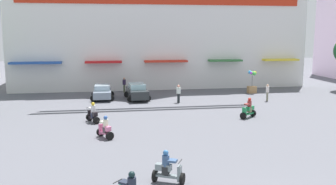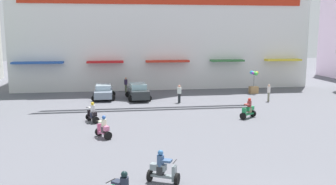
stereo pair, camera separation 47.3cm
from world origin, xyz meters
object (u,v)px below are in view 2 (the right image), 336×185
parked_car_0 (104,92)px  scooter_rider_4 (163,169)px  pedestrian_2 (179,93)px  balloon_vendor_cart (254,83)px  parked_car_1 (138,91)px  scooter_rider_2 (103,128)px  scooter_rider_6 (92,114)px  scooter_rider_5 (248,110)px  pedestrian_1 (126,84)px  pedestrian_0 (269,92)px

parked_car_0 → scooter_rider_4: bearing=-81.6°
pedestrian_2 → balloon_vendor_cart: bearing=24.7°
parked_car_0 → scooter_rider_4: size_ratio=2.60×
parked_car_1 → pedestrian_2: bearing=-32.0°
scooter_rider_2 → scooter_rider_6: size_ratio=0.96×
scooter_rider_2 → scooter_rider_5: (10.87, 3.82, 0.05)m
scooter_rider_4 → scooter_rider_5: (8.11, 11.25, 0.03)m
parked_car_0 → scooter_rider_4: (3.11, -21.13, -0.10)m
scooter_rider_4 → parked_car_1: bearing=89.3°
scooter_rider_2 → scooter_rider_5: bearing=19.3°
pedestrian_2 → balloon_vendor_cart: size_ratio=0.69×
parked_car_1 → scooter_rider_4: size_ratio=2.89×
scooter_rider_6 → scooter_rider_4: bearing=-72.5°
scooter_rider_6 → pedestrian_1: (2.87, 13.24, 0.33)m
parked_car_0 → pedestrian_0: bearing=-12.9°
scooter_rider_2 → scooter_rider_4: scooter_rider_4 is taller
parked_car_0 → pedestrian_0: (15.59, -3.57, 0.22)m
parked_car_0 → pedestrian_2: 7.66m
parked_car_1 → pedestrian_1: bearing=103.2°
scooter_rider_6 → balloon_vendor_cart: size_ratio=0.62×
parked_car_0 → scooter_rider_5: 14.95m
parked_car_0 → scooter_rider_2: (0.35, -13.70, -0.12)m
parked_car_1 → parked_car_0: bearing=168.7°
scooter_rider_5 → parked_car_1: bearing=130.5°
balloon_vendor_cart → scooter_rider_6: bearing=-147.4°
parked_car_0 → scooter_rider_5: scooter_rider_5 is taller
scooter_rider_5 → scooter_rider_6: 11.80m
scooter_rider_5 → pedestrian_1: pedestrian_1 is taller
scooter_rider_2 → parked_car_1: bearing=77.0°
parked_car_0 → balloon_vendor_cart: balloon_vendor_cart is taller
scooter_rider_2 → scooter_rider_6: (-0.92, 4.25, 0.02)m
scooter_rider_2 → pedestrian_0: size_ratio=0.89×
parked_car_1 → scooter_rider_6: bearing=-114.0°
scooter_rider_4 → pedestrian_0: (12.48, 17.56, 0.32)m
scooter_rider_4 → scooter_rider_6: (-3.68, 11.68, -0.00)m
scooter_rider_4 → pedestrian_2: pedestrian_2 is taller
balloon_vendor_cart → scooter_rider_4: bearing=-120.0°
parked_car_1 → pedestrian_0: bearing=-13.3°
balloon_vendor_cart → scooter_rider_2: bearing=-136.5°
parked_car_1 → scooter_rider_4: parked_car_1 is taller
pedestrian_1 → pedestrian_2: pedestrian_2 is taller
parked_car_1 → scooter_rider_4: bearing=-90.7°
parked_car_1 → pedestrian_2: pedestrian_2 is taller
pedestrian_0 → balloon_vendor_cart: 4.68m
scooter_rider_6 → balloon_vendor_cart: (16.50, 10.55, 0.47)m
parked_car_0 → scooter_rider_6: 9.47m
scooter_rider_5 → pedestrian_1: bearing=123.1°
scooter_rider_6 → pedestrian_1: bearing=77.8°
scooter_rider_4 → pedestrian_0: pedestrian_0 is taller
pedestrian_2 → balloon_vendor_cart: (8.88, 4.08, 0.13)m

